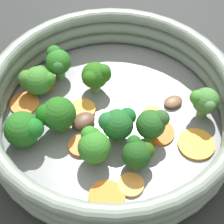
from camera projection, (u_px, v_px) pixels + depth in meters
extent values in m
plane|color=#242726|center=(112.00, 126.00, 0.52)|extent=(4.00, 4.00, 0.00)
cylinder|color=gray|center=(112.00, 123.00, 0.51)|extent=(0.31, 0.31, 0.02)
torus|color=gray|center=(112.00, 114.00, 0.50)|extent=(0.33, 0.33, 0.02)
torus|color=gray|center=(112.00, 105.00, 0.48)|extent=(0.33, 0.33, 0.02)
torus|color=gray|center=(112.00, 94.00, 0.46)|extent=(0.33, 0.33, 0.02)
sphere|color=gray|center=(3.00, 108.00, 0.51)|extent=(0.01, 0.01, 0.01)
sphere|color=gray|center=(0.00, 146.00, 0.47)|extent=(0.01, 0.01, 0.01)
cylinder|color=orange|center=(25.00, 103.00, 0.52)|extent=(0.05, 0.05, 0.00)
cylinder|color=#F49C39|center=(152.00, 114.00, 0.51)|extent=(0.04, 0.04, 0.00)
cylinder|color=orange|center=(42.00, 83.00, 0.54)|extent=(0.04, 0.04, 0.01)
cylinder|color=orange|center=(81.00, 146.00, 0.47)|extent=(0.04, 0.04, 0.01)
cylinder|color=orange|center=(159.00, 133.00, 0.49)|extent=(0.06, 0.06, 0.00)
cylinder|color=gold|center=(196.00, 144.00, 0.48)|extent=(0.06, 0.06, 0.00)
cylinder|color=orange|center=(107.00, 197.00, 0.43)|extent=(0.06, 0.06, 0.00)
cylinder|color=#EC9541|center=(134.00, 184.00, 0.44)|extent=(0.04, 0.04, 0.00)
cylinder|color=#F59C33|center=(83.00, 110.00, 0.51)|extent=(0.04, 0.04, 0.01)
cylinder|color=#6D8E4B|center=(25.00, 138.00, 0.48)|extent=(0.01, 0.01, 0.01)
sphere|color=#205E1B|center=(22.00, 129.00, 0.46)|extent=(0.05, 0.05, 0.05)
sphere|color=#17641E|center=(34.00, 129.00, 0.45)|extent=(0.03, 0.03, 0.03)
sphere|color=#1C6520|center=(34.00, 128.00, 0.46)|extent=(0.02, 0.02, 0.02)
cylinder|color=#76A55E|center=(149.00, 134.00, 0.48)|extent=(0.01, 0.01, 0.02)
sphere|color=#22551E|center=(151.00, 124.00, 0.46)|extent=(0.04, 0.04, 0.04)
sphere|color=#1A5A1C|center=(160.00, 118.00, 0.46)|extent=(0.02, 0.02, 0.02)
sphere|color=#284E25|center=(161.00, 118.00, 0.46)|extent=(0.02, 0.02, 0.02)
cylinder|color=#88AA69|center=(40.00, 89.00, 0.53)|extent=(0.01, 0.01, 0.01)
sphere|color=#38772A|center=(38.00, 81.00, 0.51)|extent=(0.04, 0.04, 0.04)
sphere|color=#337422|center=(48.00, 79.00, 0.51)|extent=(0.02, 0.02, 0.02)
sphere|color=#396E27|center=(27.00, 79.00, 0.51)|extent=(0.02, 0.02, 0.02)
sphere|color=#34712F|center=(41.00, 72.00, 0.52)|extent=(0.02, 0.02, 0.02)
cylinder|color=#619349|center=(203.00, 110.00, 0.50)|extent=(0.01, 0.01, 0.02)
sphere|color=#3E7A34|center=(206.00, 101.00, 0.48)|extent=(0.03, 0.03, 0.03)
sphere|color=#3B842B|center=(197.00, 97.00, 0.48)|extent=(0.02, 0.02, 0.02)
sphere|color=#41743E|center=(209.00, 106.00, 0.47)|extent=(0.02, 0.02, 0.02)
cylinder|color=#7EA252|center=(95.00, 85.00, 0.53)|extent=(0.01, 0.01, 0.02)
sphere|color=#255F15|center=(95.00, 75.00, 0.51)|extent=(0.04, 0.04, 0.04)
sphere|color=#245812|center=(90.00, 79.00, 0.50)|extent=(0.02, 0.02, 0.02)
sphere|color=#235E17|center=(104.00, 72.00, 0.51)|extent=(0.02, 0.02, 0.02)
sphere|color=#29600F|center=(104.00, 74.00, 0.51)|extent=(0.02, 0.02, 0.02)
cylinder|color=#5D8C4E|center=(60.00, 122.00, 0.49)|extent=(0.01, 0.01, 0.02)
sphere|color=#205A18|center=(58.00, 112.00, 0.47)|extent=(0.04, 0.04, 0.04)
sphere|color=#1A581E|center=(52.00, 119.00, 0.46)|extent=(0.02, 0.02, 0.02)
sphere|color=#165711|center=(46.00, 113.00, 0.47)|extent=(0.03, 0.03, 0.03)
cylinder|color=#6B8656|center=(136.00, 162.00, 0.45)|extent=(0.01, 0.01, 0.01)
sphere|color=#1B4918|center=(136.00, 155.00, 0.44)|extent=(0.04, 0.04, 0.04)
sphere|color=#244D0F|center=(146.00, 150.00, 0.44)|extent=(0.02, 0.02, 0.02)
sphere|color=#1C5119|center=(134.00, 143.00, 0.44)|extent=(0.02, 0.02, 0.02)
cylinder|color=#709D5F|center=(60.00, 72.00, 0.54)|extent=(0.01, 0.01, 0.02)
sphere|color=#25671F|center=(58.00, 62.00, 0.53)|extent=(0.04, 0.04, 0.04)
sphere|color=#2A6227|center=(58.00, 66.00, 0.52)|extent=(0.02, 0.02, 0.02)
sphere|color=#236021|center=(54.00, 53.00, 0.53)|extent=(0.02, 0.02, 0.02)
cylinder|color=#609151|center=(119.00, 134.00, 0.48)|extent=(0.01, 0.01, 0.02)
sphere|color=#1D5923|center=(119.00, 124.00, 0.46)|extent=(0.04, 0.04, 0.04)
sphere|color=#1E622C|center=(108.00, 121.00, 0.46)|extent=(0.02, 0.02, 0.02)
sphere|color=#145824|center=(127.00, 116.00, 0.46)|extent=(0.02, 0.02, 0.02)
cylinder|color=#689744|center=(95.00, 156.00, 0.46)|extent=(0.01, 0.01, 0.02)
sphere|color=#2F7524|center=(94.00, 147.00, 0.44)|extent=(0.04, 0.04, 0.04)
sphere|color=#2D7B22|center=(90.00, 135.00, 0.44)|extent=(0.02, 0.02, 0.02)
sphere|color=#30761D|center=(93.00, 135.00, 0.45)|extent=(0.02, 0.02, 0.02)
ellipsoid|color=brown|center=(173.00, 102.00, 0.52)|extent=(0.03, 0.03, 0.01)
ellipsoid|color=brown|center=(83.00, 121.00, 0.49)|extent=(0.04, 0.03, 0.01)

